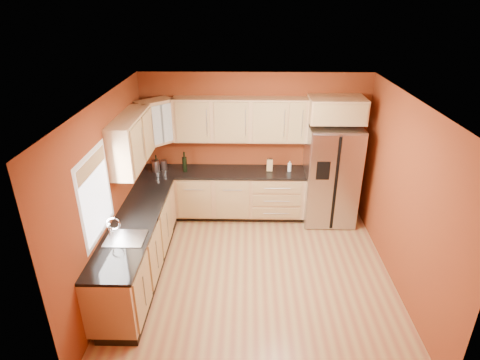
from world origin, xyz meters
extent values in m
plane|color=#A4623F|center=(0.00, 0.00, 0.00)|extent=(4.00, 4.00, 0.00)
plane|color=silver|center=(0.00, 0.00, 2.60)|extent=(4.00, 4.00, 0.00)
cube|color=maroon|center=(0.00, 2.00, 1.30)|extent=(4.00, 0.04, 2.60)
cube|color=maroon|center=(0.00, -2.00, 1.30)|extent=(4.00, 0.04, 2.60)
cube|color=maroon|center=(-2.00, 0.00, 1.30)|extent=(0.04, 4.00, 2.60)
cube|color=maroon|center=(2.00, 0.00, 1.30)|extent=(0.04, 4.00, 2.60)
cube|color=tan|center=(-0.55, 1.70, 0.44)|extent=(2.90, 0.60, 0.88)
cube|color=tan|center=(-1.70, 0.00, 0.44)|extent=(0.60, 2.80, 0.88)
cube|color=black|center=(-0.55, 1.69, 0.90)|extent=(2.90, 0.62, 0.04)
cube|color=black|center=(-1.69, 0.00, 0.90)|extent=(0.62, 2.80, 0.04)
cube|color=tan|center=(-0.25, 1.83, 1.83)|extent=(2.30, 0.33, 0.75)
cube|color=tan|center=(-1.83, 0.72, 1.83)|extent=(0.33, 1.35, 0.75)
cube|color=tan|center=(-1.67, 1.67, 1.83)|extent=(0.67, 0.67, 0.75)
cube|color=tan|center=(1.35, 1.70, 2.05)|extent=(0.92, 0.60, 0.40)
cube|color=#ACACB1|center=(1.35, 1.62, 0.89)|extent=(0.90, 0.75, 1.78)
cube|color=white|center=(-1.98, -0.50, 1.55)|extent=(0.03, 0.90, 1.00)
cylinder|color=#ACACB1|center=(-1.62, 1.73, 1.01)|extent=(0.13, 0.13, 0.18)
cylinder|color=#ACACB1|center=(-1.74, 1.64, 1.03)|extent=(0.15, 0.15, 0.21)
cube|color=tan|center=(0.28, 1.73, 1.02)|extent=(0.11, 0.10, 0.21)
cylinder|color=white|center=(0.63, 1.70, 1.02)|extent=(0.07, 0.07, 0.19)
camera|label=1|loc=(-0.12, -4.84, 3.80)|focal=30.00mm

